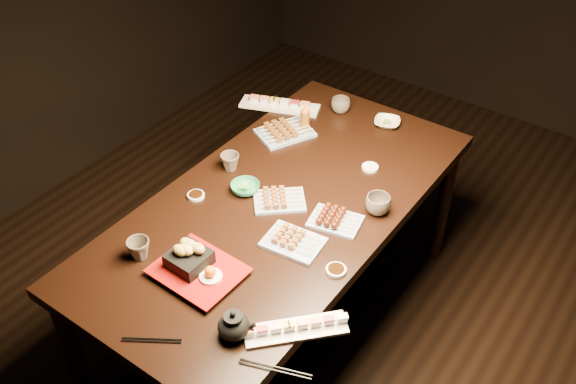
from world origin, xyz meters
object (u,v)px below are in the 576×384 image
Objects in this scene: yakitori_plate_right at (293,238)px; tempura_tray at (197,263)px; teacup_far_left at (230,162)px; teacup_far_right at (341,105)px; edamame_bowl_cream at (387,123)px; sushi_platter_near at (296,327)px; teacup_mid_right at (378,205)px; teacup_near_left at (139,249)px; yakitori_plate_center at (279,197)px; yakitori_plate_left at (285,129)px; condiment_bottle at (305,117)px; sushi_platter_far at (280,103)px; edamame_bowl_green at (245,188)px; dining_table at (281,267)px; teapot at (234,324)px.

tempura_tray reaches higher than yakitori_plate_right.
teacup_far_left is 0.90× the size of teacup_far_right.
teacup_far_right is at bearing -173.78° from edamame_bowl_cream.
teacup_mid_right is (-0.08, 0.67, 0.02)m from sushi_platter_near.
teacup_mid_right is at bearing 51.16° from teacup_near_left.
edamame_bowl_cream is 0.25m from teacup_far_right.
yakitori_plate_left reaches higher than yakitori_plate_center.
yakitori_plate_center is at bearing -66.46° from condiment_bottle.
teacup_far_right is at bearing -173.89° from sushi_platter_far.
teacup_mid_right is at bearing 64.06° from tempura_tray.
yakitori_plate_left is 2.03× the size of edamame_bowl_cream.
edamame_bowl_cream is (0.24, 0.78, -0.00)m from edamame_bowl_green.
yakitori_plate_center is 0.49m from tempura_tray.
teacup_near_left is at bearing -143.79° from yakitori_plate_right.
edamame_bowl_green is at bearing -139.50° from yakitori_plate_left.
tempura_tray is at bearing -71.39° from edamame_bowl_green.
dining_table is at bearing 10.52° from edamame_bowl_green.
edamame_bowl_cream is (0.51, 0.16, -0.01)m from sushi_platter_far.
teacup_far_right is at bearing 78.17° from teacup_far_left.
yakitori_plate_right is at bearing -116.01° from teacup_mid_right.
teacup_far_left reaches higher than yakitori_plate_center.
sushi_platter_far is 3.10× the size of teapot.
sushi_platter_far reaches higher than sushi_platter_near.
teacup_near_left is at bearing -128.84° from teacup_mid_right.
sushi_platter_far is 4.28× the size of teacup_far_right.
dining_table is at bearing 83.78° from sushi_platter_near.
yakitori_plate_left is at bearing 106.43° from dining_table.
dining_table is 5.30× the size of sushi_platter_near.
yakitori_plate_left is 0.66m from teacup_mid_right.
teapot is (0.70, -1.21, 0.03)m from sushi_platter_far.
dining_table is 0.85m from edamame_bowl_cream.
dining_table is at bearing -120.19° from yakitori_plate_left.
teacup_near_left is 0.61m from teacup_far_left.
teacup_mid_right is at bearing -84.62° from yakitori_plate_left.
tempura_tray reaches higher than teacup_mid_right.
teacup_far_right is at bearing 86.87° from teacup_near_left.
teacup_far_left is (-0.07, 0.61, -0.00)m from teacup_near_left.
teacup_near_left reaches higher than teacup_far_left.
teacup_mid_right reaches higher than yakitori_plate_center.
condiment_bottle reaches higher than edamame_bowl_green.
edamame_bowl_green is (-0.34, 0.14, -0.01)m from yakitori_plate_right.
condiment_bottle reaches higher than yakitori_plate_left.
edamame_bowl_green is at bearing -28.99° from teacup_far_left.
yakitori_plate_center is 2.25× the size of teacup_far_right.
tempura_tray reaches higher than dining_table.
yakitori_plate_left is at bearing 121.83° from yakitori_plate_right.
yakitori_plate_right reaches higher than sushi_platter_near.
edamame_bowl_cream is 0.96× the size of teapot.
tempura_tray is 0.24m from teacup_near_left.
dining_table is at bearing 91.44° from tempura_tray.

